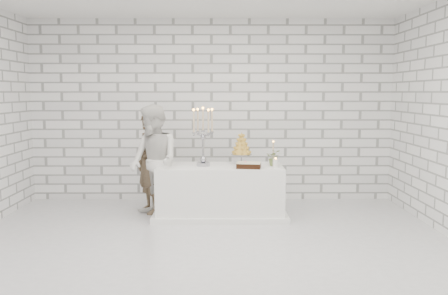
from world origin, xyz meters
TOP-DOWN VIEW (x-y plane):
  - ground at (0.00, 0.00)m, footprint 6.00×5.00m
  - wall_back at (0.00, 2.50)m, footprint 6.00×0.01m
  - wall_front at (0.00, -2.50)m, footprint 6.00×0.01m
  - cake_table at (0.14, 1.39)m, footprint 1.80×0.80m
  - groom at (-0.92, 1.62)m, footprint 0.61×0.66m
  - bride at (-0.80, 1.29)m, footprint 0.97×1.01m
  - candelabra at (-0.10, 1.36)m, footprint 0.41×0.41m
  - croquembouche at (0.46, 1.55)m, footprint 0.31×0.31m
  - chocolate_cake at (0.55, 1.18)m, footprint 0.36×0.28m
  - pillar_candle at (0.93, 1.23)m, footprint 0.10×0.10m
  - extra_taper at (0.93, 1.58)m, footprint 0.07×0.07m
  - flowers at (0.92, 1.38)m, footprint 0.25×0.23m

SIDE VIEW (x-z plane):
  - ground at x=0.00m, z-range -0.01..0.01m
  - cake_table at x=0.14m, z-range 0.00..0.75m
  - groom at x=-0.92m, z-range 0.00..1.51m
  - chocolate_cake at x=0.55m, z-range 0.75..0.83m
  - pillar_candle at x=0.93m, z-range 0.75..0.87m
  - bride at x=-0.80m, z-range 0.00..1.64m
  - flowers at x=0.92m, z-range 0.75..0.99m
  - extra_taper at x=0.93m, z-range 0.75..1.07m
  - croquembouche at x=0.46m, z-range 0.75..1.22m
  - candelabra at x=-0.10m, z-range 0.75..1.60m
  - wall_back at x=0.00m, z-range 0.00..3.00m
  - wall_front at x=0.00m, z-range 0.00..3.00m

